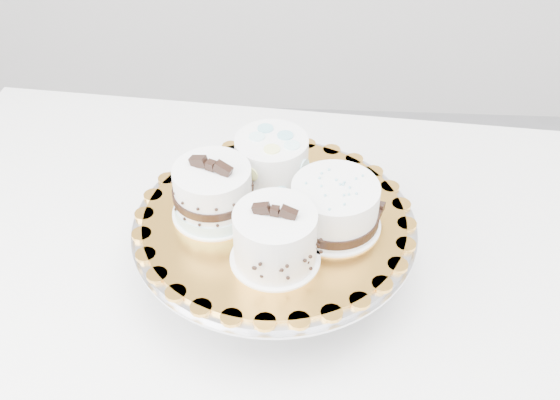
# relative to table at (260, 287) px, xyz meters

# --- Properties ---
(table) EXTENTS (1.26, 0.90, 0.75)m
(table) POSITION_rel_table_xyz_m (0.00, 0.00, 0.00)
(table) COLOR white
(table) RESTS_ON floor
(cake_stand) EXTENTS (0.40, 0.40, 0.11)m
(cake_stand) POSITION_rel_table_xyz_m (0.03, -0.04, 0.15)
(cake_stand) COLOR gray
(cake_stand) RESTS_ON table
(cake_board) EXTENTS (0.37, 0.37, 0.01)m
(cake_board) POSITION_rel_table_xyz_m (0.03, -0.04, 0.19)
(cake_board) COLOR gold
(cake_board) RESTS_ON cake_stand
(cake_swirl) EXTENTS (0.12, 0.12, 0.09)m
(cake_swirl) POSITION_rel_table_xyz_m (0.03, -0.12, 0.23)
(cake_swirl) COLOR white
(cake_swirl) RESTS_ON cake_board
(cake_banded) EXTENTS (0.14, 0.14, 0.10)m
(cake_banded) POSITION_rel_table_xyz_m (-0.06, -0.04, 0.23)
(cake_banded) COLOR white
(cake_banded) RESTS_ON cake_board
(cake_dots) EXTENTS (0.13, 0.13, 0.08)m
(cake_dots) POSITION_rel_table_xyz_m (0.02, 0.03, 0.23)
(cake_dots) COLOR white
(cake_dots) RESTS_ON cake_board
(cake_ribbon) EXTENTS (0.15, 0.15, 0.07)m
(cake_ribbon) POSITION_rel_table_xyz_m (0.11, -0.05, 0.22)
(cake_ribbon) COLOR white
(cake_ribbon) RESTS_ON cake_board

